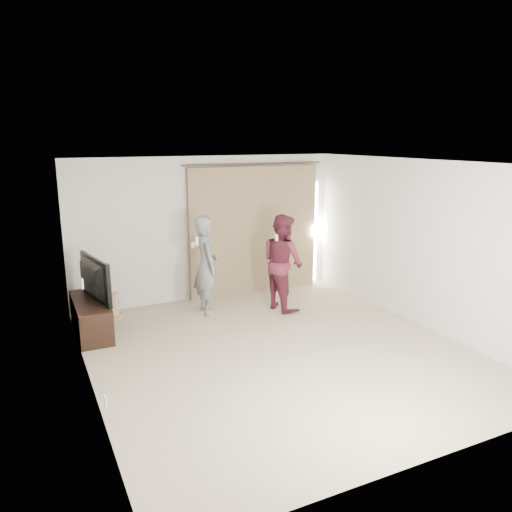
% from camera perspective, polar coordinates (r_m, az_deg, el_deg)
% --- Properties ---
extents(floor, '(5.50, 5.50, 0.00)m').
position_cam_1_polar(floor, '(7.12, 2.60, -10.81)').
color(floor, tan).
rests_on(floor, ground).
extents(wall_back, '(5.00, 0.04, 2.60)m').
position_cam_1_polar(wall_back, '(9.15, -5.46, 3.17)').
color(wall_back, silver).
rests_on(wall_back, ground).
extents(wall_left, '(0.04, 5.50, 2.60)m').
position_cam_1_polar(wall_left, '(5.97, -18.99, -3.09)').
color(wall_left, silver).
rests_on(wall_left, ground).
extents(ceiling, '(5.00, 5.50, 0.01)m').
position_cam_1_polar(ceiling, '(6.50, 2.84, 10.59)').
color(ceiling, silver).
rests_on(ceiling, wall_back).
extents(curtain, '(2.80, 0.11, 2.46)m').
position_cam_1_polar(curtain, '(9.45, -0.09, 2.97)').
color(curtain, '#98865D').
rests_on(curtain, ground).
extents(tv_console, '(0.47, 1.35, 0.52)m').
position_cam_1_polar(tv_console, '(8.04, -18.36, -6.61)').
color(tv_console, black).
rests_on(tv_console, ground).
extents(tv, '(0.36, 1.15, 0.66)m').
position_cam_1_polar(tv, '(7.86, -18.68, -2.57)').
color(tv, black).
rests_on(tv, tv_console).
extents(scratching_post, '(0.32, 0.32, 0.42)m').
position_cam_1_polar(scratching_post, '(8.61, -15.94, -5.72)').
color(scratching_post, tan).
rests_on(scratching_post, ground).
extents(person_man, '(0.44, 0.63, 1.68)m').
position_cam_1_polar(person_man, '(8.37, -5.76, -1.03)').
color(person_man, slate).
rests_on(person_man, ground).
extents(person_woman, '(0.73, 0.89, 1.66)m').
position_cam_1_polar(person_woman, '(8.57, 3.07, -0.70)').
color(person_woman, '#5B1F2D').
rests_on(person_woman, ground).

